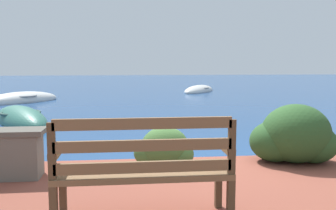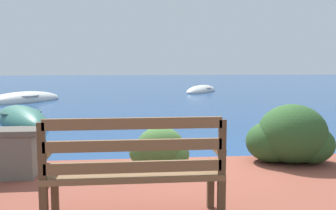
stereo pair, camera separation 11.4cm
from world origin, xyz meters
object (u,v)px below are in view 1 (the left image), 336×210
(rowboat_mid, at_px, (21,100))
(rowboat_far, at_px, (199,91))
(park_bench, at_px, (143,167))
(rowboat_nearest, at_px, (21,121))
(mooring_buoy, at_px, (31,139))

(rowboat_mid, distance_m, rowboat_far, 9.02)
(park_bench, bearing_deg, rowboat_far, 82.33)
(rowboat_far, bearing_deg, rowboat_nearest, -2.17)
(park_bench, height_order, rowboat_far, park_bench)
(park_bench, height_order, rowboat_mid, park_bench)
(rowboat_far, relative_size, mooring_buoy, 7.69)
(mooring_buoy, bearing_deg, rowboat_mid, 106.27)
(mooring_buoy, bearing_deg, rowboat_nearest, 109.00)
(rowboat_far, xyz_separation_m, mooring_buoy, (-5.70, -12.00, 0.01))
(park_bench, bearing_deg, rowboat_mid, 114.27)
(rowboat_nearest, bearing_deg, park_bench, -7.43)
(rowboat_nearest, relative_size, rowboat_far, 0.99)
(park_bench, height_order, mooring_buoy, park_bench)
(rowboat_nearest, height_order, mooring_buoy, rowboat_nearest)
(park_bench, bearing_deg, rowboat_nearest, 117.52)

